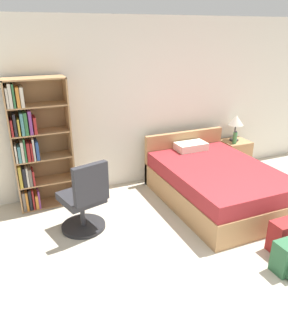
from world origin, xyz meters
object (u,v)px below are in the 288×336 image
Objects in this scene: table_lamp at (236,121)px; nightstand at (234,155)px; bed at (214,183)px; backpack_red at (284,238)px; office_chair at (85,201)px; water_bottle at (235,138)px; bookshelf at (34,146)px.

nightstand is at bearing -82.54° from table_lamp.
bed is 1.48m from table_lamp.
nightstand is 2.43m from backpack_red.
nightstand reaches higher than backpack_red.
office_chair is 2.55× the size of backpack_red.
backpack_red is (-0.87, -2.11, -0.48)m from water_bottle.
office_chair is at bearing -164.78° from water_bottle.
backpack_red is at bearing -112.45° from water_bottle.
bookshelf is 3.42m from table_lamp.
nightstand is 2.49× the size of water_bottle.
nightstand is (3.43, -0.03, -0.64)m from bookshelf.
bookshelf reaches higher than office_chair.
bed reaches higher than backpack_red.
bookshelf is at bearing 159.70° from bed.
office_chair is 1.75× the size of nightstand.
office_chair is at bearing -162.69° from table_lamp.
water_bottle is at bearing -2.45° from bookshelf.
backpack_red is at bearing -113.85° from nightstand.
nightstand is at bearing 40.30° from bed.
backpack_red is (-0.98, -2.26, -0.73)m from table_lamp.
office_chair reaches higher than water_bottle.
table_lamp is at bearing 17.31° from office_chair.
bed is 4.46× the size of table_lamp.
backpack_red is (-0.98, -2.22, -0.10)m from nightstand.
table_lamp is (1.01, 0.90, 0.62)m from bed.
water_bottle is (0.90, 0.75, 0.37)m from bed.
office_chair is (0.45, -0.92, -0.49)m from bookshelf.
bookshelf reaches higher than backpack_red.
bed is at bearing 91.38° from backpack_red.
water_bottle reaches higher than nightstand.
bed is at bearing -20.30° from bookshelf.
table_lamp is 1.20× the size of backpack_red.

